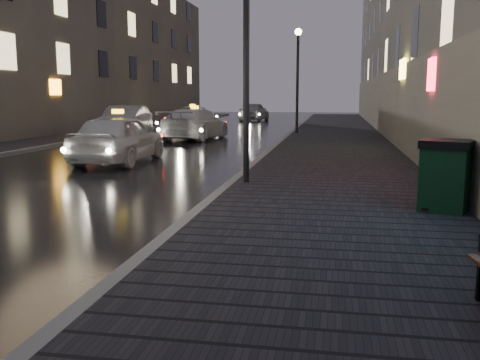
# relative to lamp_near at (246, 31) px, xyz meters

# --- Properties ---
(ground) EXTENTS (120.00, 120.00, 0.00)m
(ground) POSITION_rel_lamp_near_xyz_m (-1.85, -6.00, -3.49)
(ground) COLOR black
(ground) RESTS_ON ground
(sidewalk) EXTENTS (4.60, 58.00, 0.15)m
(sidewalk) POSITION_rel_lamp_near_xyz_m (2.05, 15.00, -3.41)
(sidewalk) COLOR black
(sidewalk) RESTS_ON ground
(curb) EXTENTS (0.20, 58.00, 0.15)m
(curb) POSITION_rel_lamp_near_xyz_m (-0.35, 15.00, -3.41)
(curb) COLOR slate
(curb) RESTS_ON ground
(sidewalk_far) EXTENTS (2.40, 58.00, 0.15)m
(sidewalk_far) POSITION_rel_lamp_near_xyz_m (-10.55, 15.00, -3.41)
(sidewalk_far) COLOR black
(sidewalk_far) RESTS_ON ground
(curb_far) EXTENTS (0.20, 58.00, 0.15)m
(curb_far) POSITION_rel_lamp_near_xyz_m (-9.25, 15.00, -3.41)
(curb_far) COLOR slate
(curb_far) RESTS_ON ground
(building_near) EXTENTS (1.80, 50.00, 13.00)m
(building_near) POSITION_rel_lamp_near_xyz_m (5.25, 19.00, 3.01)
(building_near) COLOR #605B54
(building_near) RESTS_ON ground
(building_far_c) EXTENTS (6.00, 22.00, 11.00)m
(building_far_c) POSITION_rel_lamp_near_xyz_m (-15.35, 33.00, 2.01)
(building_far_c) COLOR #6B6051
(building_far_c) RESTS_ON ground
(lamp_near) EXTENTS (0.36, 0.36, 5.28)m
(lamp_near) POSITION_rel_lamp_near_xyz_m (0.00, 0.00, 0.00)
(lamp_near) COLOR black
(lamp_near) RESTS_ON sidewalk
(lamp_far) EXTENTS (0.36, 0.36, 5.28)m
(lamp_far) POSITION_rel_lamp_near_xyz_m (0.00, 16.00, 0.00)
(lamp_far) COLOR black
(lamp_far) RESTS_ON sidewalk
(trash_bin) EXTENTS (1.04, 1.04, 1.21)m
(trash_bin) POSITION_rel_lamp_near_xyz_m (3.85, -2.40, -2.72)
(trash_bin) COLOR black
(trash_bin) RESTS_ON sidewalk
(taxi_near) EXTENTS (1.87, 4.52, 1.53)m
(taxi_near) POSITION_rel_lamp_near_xyz_m (-4.68, 3.89, -2.72)
(taxi_near) COLOR silver
(taxi_near) RESTS_ON ground
(car_left_mid) EXTENTS (2.16, 4.92, 1.57)m
(car_left_mid) POSITION_rel_lamp_near_xyz_m (-8.31, 13.31, -2.70)
(car_left_mid) COLOR gray
(car_left_mid) RESTS_ON ground
(taxi_mid) EXTENTS (2.58, 5.22, 1.46)m
(taxi_mid) POSITION_rel_lamp_near_xyz_m (-4.61, 12.84, -2.76)
(taxi_mid) COLOR silver
(taxi_mid) RESTS_ON ground
(taxi_far) EXTENTS (2.74, 5.12, 1.37)m
(taxi_far) POSITION_rel_lamp_near_xyz_m (-7.19, 22.01, -2.81)
(taxi_far) COLOR silver
(taxi_far) RESTS_ON ground
(car_far) EXTENTS (2.20, 4.60, 1.52)m
(car_far) POSITION_rel_lamp_near_xyz_m (-4.56, 31.22, -2.73)
(car_far) COLOR gray
(car_far) RESTS_ON ground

